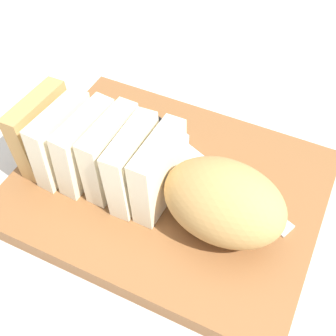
# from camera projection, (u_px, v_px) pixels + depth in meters

# --- Properties ---
(ground_plane) EXTENTS (3.00, 3.00, 0.00)m
(ground_plane) POSITION_uv_depth(u_px,v_px,m) (168.00, 195.00, 0.60)
(ground_plane) COLOR beige
(cutting_board) EXTENTS (0.40, 0.32, 0.03)m
(cutting_board) POSITION_uv_depth(u_px,v_px,m) (168.00, 189.00, 0.59)
(cutting_board) COLOR brown
(cutting_board) RESTS_ON ground_plane
(bread_loaf) EXTENTS (0.35, 0.11, 0.10)m
(bread_loaf) POSITION_uv_depth(u_px,v_px,m) (156.00, 174.00, 0.52)
(bread_loaf) COLOR tan
(bread_loaf) RESTS_ON cutting_board
(bread_knife) EXTENTS (0.24, 0.12, 0.02)m
(bread_knife) POSITION_uv_depth(u_px,v_px,m) (184.00, 146.00, 0.61)
(bread_knife) COLOR silver
(bread_knife) RESTS_ON cutting_board
(crumb_near_knife) EXTENTS (0.00, 0.00, 0.00)m
(crumb_near_knife) POSITION_uv_depth(u_px,v_px,m) (123.00, 153.00, 0.61)
(crumb_near_knife) COLOR #A8753D
(crumb_near_knife) RESTS_ON cutting_board
(crumb_near_loaf) EXTENTS (0.01, 0.01, 0.01)m
(crumb_near_loaf) POSITION_uv_depth(u_px,v_px,m) (156.00, 204.00, 0.55)
(crumb_near_loaf) COLOR #A8753D
(crumb_near_loaf) RESTS_ON cutting_board
(crumb_stray_left) EXTENTS (0.00, 0.00, 0.00)m
(crumb_stray_left) POSITION_uv_depth(u_px,v_px,m) (156.00, 197.00, 0.56)
(crumb_stray_left) COLOR #A8753D
(crumb_stray_left) RESTS_ON cutting_board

